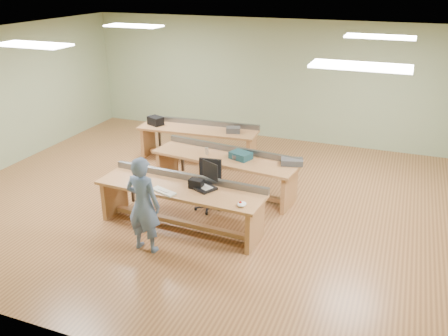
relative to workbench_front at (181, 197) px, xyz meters
The scene contains 22 objects.
floor 1.28m from the workbench_front, 80.50° to the left, with size 10.00×10.00×0.00m, color #986539.
ceiling 2.70m from the workbench_front, 80.50° to the left, with size 10.00×10.00×0.00m, color silver.
wall_back 5.23m from the workbench_front, 87.87° to the left, with size 10.00×0.04×3.00m, color gray.
wall_front 3.02m from the workbench_front, 86.18° to the right, with size 10.00×0.04×3.00m, color gray.
wall_left 5.03m from the workbench_front, 166.64° to the left, with size 0.04×8.00×3.00m, color gray.
fluor_panels 2.68m from the workbench_front, 80.50° to the left, with size 6.20×3.50×0.03m.
workbench_front is the anchor object (origin of this frame).
workbench_mid 1.57m from the workbench_front, 82.93° to the left, with size 2.94×1.10×0.86m.
workbench_back 3.15m from the workbench_front, 108.83° to the left, with size 2.76×0.90×0.86m.
person 0.89m from the workbench_front, 104.68° to the right, with size 0.56×0.37×1.55m, color slate.
laptop_base 0.45m from the workbench_front, ahead, with size 0.36×0.30×0.04m, color black.
laptop_screen 0.69m from the workbench_front, 23.31° to the left, with size 0.36×0.02×0.29m, color black.
keyboard 0.39m from the workbench_front, 119.53° to the right, with size 0.45×0.15×0.03m, color beige.
trackball_mouse 1.23m from the workbench_front, 14.03° to the right, with size 0.14×0.16×0.07m, color white.
camera_bag 0.38m from the workbench_front, ahead, with size 0.23×0.15×0.16m, color black.
task_chair 0.85m from the workbench_front, 79.72° to the left, with size 0.55×0.55×0.91m.
parts_bin_teal 1.65m from the workbench_front, 71.98° to the left, with size 0.38×0.28×0.13m, color #153B45.
parts_bin_grey 2.21m from the workbench_front, 47.72° to the left, with size 0.40×0.25×0.11m, color #3A3A3D.
mug 1.55m from the workbench_front, 73.78° to the left, with size 0.13×0.13×0.10m, color #3A3A3D.
drinks_can 1.58m from the workbench_front, 97.18° to the left, with size 0.07×0.07×0.13m, color silver.
storage_box_back 3.53m from the workbench_front, 125.45° to the left, with size 0.34×0.24×0.19m, color black.
tray_back 3.00m from the workbench_front, 93.37° to the left, with size 0.30×0.22×0.12m, color #3A3A3D.
Camera 1 is at (3.05, -7.49, 4.03)m, focal length 38.00 mm.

